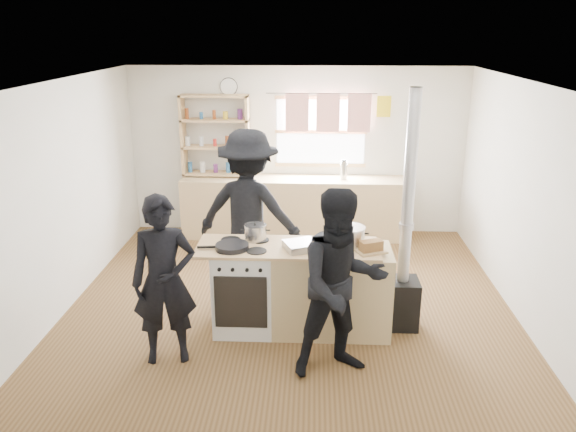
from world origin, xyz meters
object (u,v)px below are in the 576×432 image
at_px(thermos, 344,170).
at_px(stockpot_stove, 256,232).
at_px(flue_heater, 403,270).
at_px(person_near_right, 342,285).
at_px(roast_tray, 301,245).
at_px(person_far, 249,212).
at_px(cooking_island, 302,288).
at_px(bread_board, 371,247).
at_px(person_near_left, 164,281).
at_px(skillet_greens, 232,246).
at_px(stockpot_counter, 350,236).

relative_size(thermos, stockpot_stove, 1.18).
relative_size(flue_heater, person_near_right, 1.43).
bearing_deg(flue_heater, stockpot_stove, 177.93).
bearing_deg(stockpot_stove, person_near_right, -46.92).
distance_m(thermos, roast_tray, 2.90).
xyz_separation_m(roast_tray, person_far, (-0.63, 1.02, 0.00)).
height_order(cooking_island, bread_board, bread_board).
height_order(person_near_left, person_far, person_far).
distance_m(skillet_greens, bread_board, 1.37).
bearing_deg(person_near_left, skillet_greens, 31.01).
height_order(skillet_greens, person_near_right, person_near_right).
relative_size(skillet_greens, person_near_right, 0.21).
distance_m(cooking_island, skillet_greens, 0.86).
bearing_deg(person_near_left, bread_board, 2.41).
bearing_deg(skillet_greens, stockpot_stove, 51.09).
bearing_deg(stockpot_stove, bread_board, -13.75).
xyz_separation_m(flue_heater, person_far, (-1.69, 0.84, 0.33)).
height_order(thermos, stockpot_counter, thermos).
bearing_deg(thermos, cooking_island, -101.23).
xyz_separation_m(bread_board, person_near_right, (-0.31, -0.62, -0.11)).
bearing_deg(flue_heater, roast_tray, -170.40).
relative_size(stockpot_stove, stockpot_counter, 0.77).
distance_m(bread_board, person_near_left, 2.00).
bearing_deg(person_near_right, stockpot_stove, 115.28).
bearing_deg(roast_tray, person_far, 121.75).
distance_m(stockpot_counter, person_near_right, 0.82).
distance_m(stockpot_counter, person_near_left, 1.87).
bearing_deg(thermos, bread_board, -87.46).
relative_size(stockpot_stove, flue_heater, 0.09).
xyz_separation_m(flue_heater, person_near_right, (-0.68, -0.85, 0.23)).
bearing_deg(skillet_greens, thermos, 66.52).
bearing_deg(cooking_island, roast_tray, -99.29).
xyz_separation_m(bread_board, person_far, (-1.32, 1.07, -0.01)).
relative_size(cooking_island, person_near_right, 1.13).
xyz_separation_m(person_near_left, person_far, (0.61, 1.57, 0.16)).
height_order(skillet_greens, bread_board, bread_board).
bearing_deg(flue_heater, stockpot_counter, -173.70).
relative_size(bread_board, flue_heater, 0.13).
relative_size(thermos, cooking_island, 0.14).
distance_m(stockpot_counter, flue_heater, 0.69).
xyz_separation_m(thermos, flue_heater, (0.50, -2.66, -0.39)).
relative_size(roast_tray, person_far, 0.20).
relative_size(bread_board, person_near_right, 0.19).
distance_m(flue_heater, person_near_left, 2.42).
xyz_separation_m(skillet_greens, flue_heater, (1.74, 0.20, -0.31)).
bearing_deg(cooking_island, bread_board, -10.02).
xyz_separation_m(roast_tray, stockpot_counter, (0.49, 0.12, 0.06)).
height_order(roast_tray, person_near_right, person_near_right).
distance_m(bread_board, flue_heater, 0.55).
height_order(cooking_island, skillet_greens, skillet_greens).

